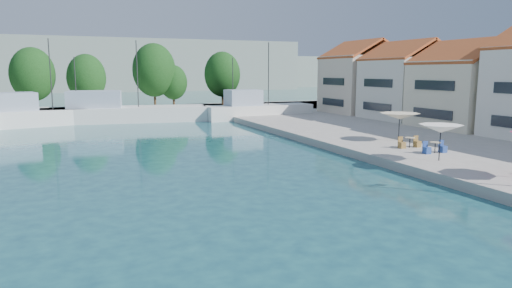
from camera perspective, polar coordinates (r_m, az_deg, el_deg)
name	(u,v)px	position (r m, az deg, el deg)	size (l,w,h in m)	color
quay_right	(474,135)	(46.60, 25.63, 1.02)	(32.00, 92.00, 0.60)	gray
quay_far	(105,113)	(68.43, -18.36, 3.74)	(90.00, 16.00, 0.60)	gray
hill_west	(8,65)	(162.03, -28.61, 8.64)	(180.00, 40.00, 16.00)	gray
hill_east	(209,72)	(188.44, -5.95, 8.98)	(140.00, 40.00, 12.00)	gray
building_04	(468,83)	(49.76, 25.02, 6.98)	(9.00, 8.80, 9.20)	beige
building_05	(407,79)	(56.30, 18.31, 7.76)	(8.40, 8.80, 9.70)	silver
building_06	(361,76)	(63.44, 13.03, 8.29)	(9.00, 8.80, 10.20)	beige
trawler_02	(32,116)	(57.50, -26.20, 3.11)	(18.54, 8.98, 10.20)	silver
trawler_03	(117,113)	(58.26, -16.97, 3.71)	(20.91, 8.02, 10.20)	silver
trawler_04	(256,111)	(59.27, -0.01, 4.20)	(14.55, 4.59, 10.20)	silver
tree_04	(32,74)	(71.05, -26.16, 7.82)	(5.97, 5.97, 8.83)	#3F2B19
tree_05	(86,78)	(69.82, -20.43, 7.76)	(5.39, 5.39, 7.97)	#3F2B19
tree_06	(154,70)	(73.94, -12.63, 9.00)	(6.66, 6.66, 9.86)	#3F2B19
tree_07	(173,82)	(74.62, -10.29, 7.58)	(4.40, 4.40, 6.52)	#3F2B19
tree_08	(222,74)	(75.64, -4.23, 8.68)	(5.89, 5.89, 8.71)	#3F2B19
umbrella_white	(441,129)	(30.30, 22.10, 1.79)	(2.65, 2.65, 2.26)	black
umbrella_cream	(400,116)	(38.10, 17.51, 3.34)	(3.18, 3.18, 2.22)	black
cafe_table_02	(435,149)	(33.27, 21.47, -0.58)	(1.82, 0.70, 0.76)	black
cafe_table_03	(410,144)	(34.97, 18.66, 0.02)	(1.82, 0.70, 0.76)	black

